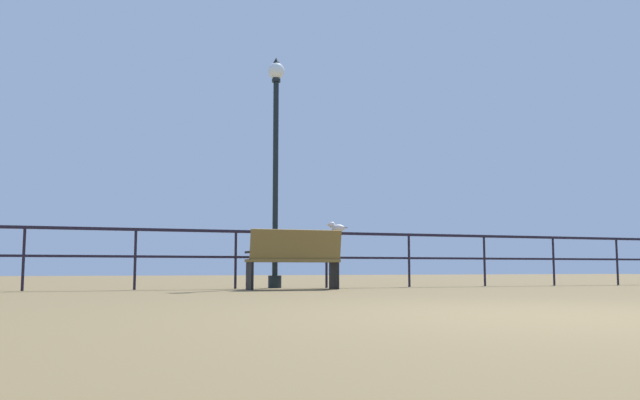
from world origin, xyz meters
TOP-DOWN VIEW (x-y plane):
  - ground_plane at (0.00, 0.00)m, footprint 60.00×60.00m
  - pier_railing at (0.00, 7.26)m, footprint 25.05×0.05m
  - bench_near_left at (-0.03, 6.48)m, footprint 1.55×0.64m
  - lamppost_center at (-0.06, 7.53)m, footprint 0.31×0.31m
  - seagull_on_rail at (1.04, 7.27)m, footprint 0.34×0.29m

SIDE VIEW (x-z plane):
  - ground_plane at x=0.00m, z-range 0.00..0.00m
  - bench_near_left at x=-0.03m, z-range 0.05..1.03m
  - pier_railing at x=0.00m, z-range 0.23..1.24m
  - seagull_on_rail at x=1.04m, z-range 1.00..1.18m
  - lamppost_center at x=-0.06m, z-range 0.37..4.60m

